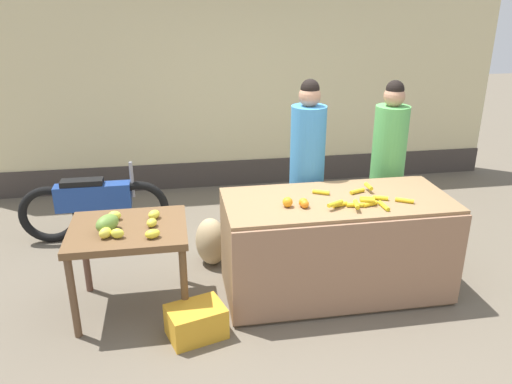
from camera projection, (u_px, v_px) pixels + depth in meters
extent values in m
plane|color=#665B4C|center=(286.00, 292.00, 4.67)|extent=(24.00, 24.00, 0.00)
cube|color=beige|center=(239.00, 75.00, 6.85)|extent=(7.27, 0.20, 3.06)
cube|color=#3F3833|center=(241.00, 172.00, 7.24)|extent=(7.27, 0.04, 0.36)
cube|color=olive|center=(335.00, 245.00, 4.58)|extent=(1.98, 0.87, 0.90)
cube|color=#956D52|center=(352.00, 270.00, 4.16)|extent=(1.98, 0.03, 0.84)
cube|color=brown|center=(128.00, 230.00, 4.19)|extent=(0.96, 0.78, 0.06)
cylinder|color=brown|center=(73.00, 298.00, 3.95)|extent=(0.06, 0.06, 0.71)
cylinder|color=brown|center=(184.00, 288.00, 4.08)|extent=(0.06, 0.06, 0.71)
cylinder|color=brown|center=(85.00, 256.00, 4.58)|extent=(0.06, 0.06, 0.71)
cylinder|color=brown|center=(182.00, 249.00, 4.71)|extent=(0.06, 0.06, 0.71)
cylinder|color=gold|center=(321.00, 192.00, 4.50)|extent=(0.15, 0.10, 0.04)
cylinder|color=yellow|center=(405.00, 200.00, 4.32)|extent=(0.15, 0.11, 0.04)
cylinder|color=gold|center=(355.00, 205.00, 4.23)|extent=(0.14, 0.06, 0.04)
cylinder|color=gold|center=(357.00, 191.00, 4.52)|extent=(0.15, 0.08, 0.04)
cylinder|color=gold|center=(340.00, 205.00, 4.24)|extent=(0.14, 0.07, 0.04)
cylinder|color=gold|center=(384.00, 206.00, 4.21)|extent=(0.04, 0.16, 0.04)
cylinder|color=yellow|center=(380.00, 198.00, 4.38)|extent=(0.13, 0.08, 0.04)
cylinder|color=yellow|center=(367.00, 199.00, 4.37)|extent=(0.13, 0.07, 0.04)
cylinder|color=yellow|center=(370.00, 204.00, 4.25)|extent=(0.14, 0.08, 0.04)
cylinder|color=gold|center=(335.00, 204.00, 4.18)|extent=(0.15, 0.10, 0.04)
cylinder|color=yellow|center=(356.00, 204.00, 4.16)|extent=(0.06, 0.14, 0.04)
cylinder|color=gold|center=(368.00, 201.00, 4.24)|extent=(0.13, 0.07, 0.04)
cylinder|color=yellow|center=(369.00, 186.00, 4.55)|extent=(0.04, 0.13, 0.04)
sphere|color=orange|center=(305.00, 204.00, 4.21)|extent=(0.07, 0.07, 0.07)
sphere|color=orange|center=(288.00, 202.00, 4.23)|extent=(0.09, 0.09, 0.09)
sphere|color=orange|center=(303.00, 202.00, 4.23)|extent=(0.08, 0.08, 0.08)
ellipsoid|color=yellow|center=(152.00, 223.00, 4.17)|extent=(0.11, 0.12, 0.07)
ellipsoid|color=yellow|center=(105.00, 233.00, 3.98)|extent=(0.13, 0.14, 0.09)
ellipsoid|color=yellow|center=(154.00, 215.00, 4.32)|extent=(0.13, 0.13, 0.08)
ellipsoid|color=#D6D844|center=(114.00, 216.00, 4.29)|extent=(0.12, 0.09, 0.08)
ellipsoid|color=yellow|center=(152.00, 234.00, 3.98)|extent=(0.14, 0.11, 0.07)
ellipsoid|color=gold|center=(109.00, 222.00, 4.18)|extent=(0.13, 0.12, 0.08)
ellipsoid|color=yellow|center=(117.00, 233.00, 3.98)|extent=(0.12, 0.09, 0.08)
ellipsoid|color=olive|center=(107.00, 223.00, 4.08)|extent=(0.24, 0.26, 0.14)
cylinder|color=#33333D|center=(305.00, 224.00, 5.23)|extent=(0.29, 0.29, 0.71)
cylinder|color=#3F8CCC|center=(308.00, 150.00, 4.94)|extent=(0.34, 0.34, 0.87)
sphere|color=tan|center=(310.00, 96.00, 4.75)|extent=(0.21, 0.21, 0.21)
sphere|color=black|center=(310.00, 89.00, 4.72)|extent=(0.18, 0.18, 0.18)
cylinder|color=#33333D|center=(382.00, 217.00, 5.41)|extent=(0.29, 0.29, 0.69)
cylinder|color=#59B259|center=(389.00, 147.00, 5.13)|extent=(0.34, 0.34, 0.84)
sphere|color=tan|center=(394.00, 96.00, 4.94)|extent=(0.21, 0.21, 0.21)
sphere|color=black|center=(395.00, 89.00, 4.92)|extent=(0.18, 0.18, 0.18)
torus|color=black|center=(139.00, 209.00, 5.66)|extent=(0.65, 0.09, 0.65)
torus|color=black|center=(50.00, 215.00, 5.51)|extent=(0.65, 0.09, 0.65)
cube|color=navy|center=(93.00, 196.00, 5.52)|extent=(0.80, 0.18, 0.28)
cube|color=black|center=(82.00, 183.00, 5.44)|extent=(0.44, 0.16, 0.08)
cylinder|color=gray|center=(132.00, 180.00, 5.52)|extent=(0.04, 0.04, 0.40)
cube|color=gold|center=(196.00, 322.00, 4.04)|extent=(0.51, 0.43, 0.26)
ellipsoid|color=tan|center=(211.00, 241.00, 5.09)|extent=(0.42, 0.45, 0.49)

